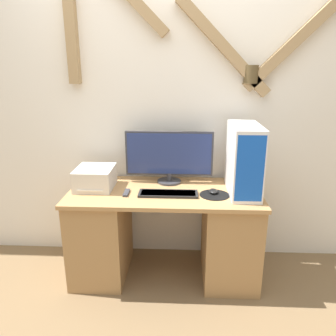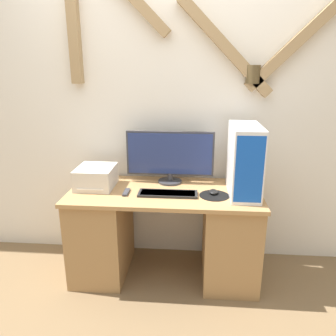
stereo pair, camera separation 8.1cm
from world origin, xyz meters
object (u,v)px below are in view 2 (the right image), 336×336
Objects in this scene: monitor at (170,155)px; remote_control at (126,192)px; computer_tower at (244,160)px; mouse at (213,192)px; printer at (96,177)px; keyboard at (168,194)px.

monitor is 5.11× the size of remote_control.
mouse is at bearing -170.53° from computer_tower.
remote_control is at bearing -138.52° from monitor.
computer_tower reaches higher than printer.
keyboard is 0.34m from mouse.
computer_tower is at bearing 9.47° from mouse.
printer is at bearing -164.97° from monitor.
computer_tower is 1.15m from printer.
mouse is 0.65m from remote_control.
monitor is 7.67× the size of mouse.
monitor is 1.60× the size of keyboard.
printer reaches higher than keyboard.
remote_control is (-0.31, 0.01, -0.00)m from keyboard.
monitor is 0.47m from mouse.
monitor is 0.35m from keyboard.
computer_tower reaches higher than mouse.
mouse is 0.67× the size of remote_control.
monitor reaches higher than printer.
keyboard is 0.31m from remote_control.
keyboard is at bearing -171.87° from computer_tower.
computer_tower is (0.55, 0.08, 0.25)m from keyboard.
keyboard is at bearing -12.21° from printer.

